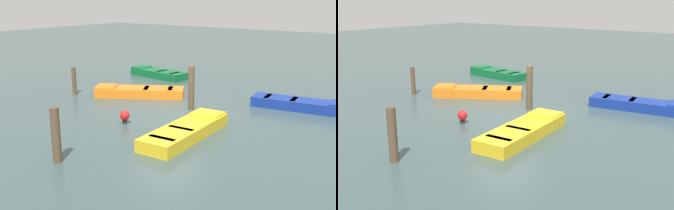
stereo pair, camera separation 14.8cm
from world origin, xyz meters
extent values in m
plane|color=#384C4C|center=(0.00, 0.00, 0.00)|extent=(80.00, 80.00, 0.00)
cube|color=orange|center=(-1.53, -2.71, 0.20)|extent=(3.05, 3.98, 0.40)
cube|color=black|center=(-1.53, -2.71, 0.34)|extent=(2.52, 3.34, 0.04)
cube|color=orange|center=(-0.73, -4.03, 0.43)|extent=(1.34, 1.28, 0.06)
cube|color=black|center=(-1.69, -2.46, 0.38)|extent=(0.87, 0.64, 0.04)
cube|color=black|center=(-2.26, -1.53, 0.38)|extent=(0.87, 0.64, 0.04)
cube|color=navy|center=(-3.66, 3.94, 0.20)|extent=(1.54, 3.96, 0.40)
cube|color=silver|center=(-3.66, 3.94, 0.34)|extent=(1.24, 3.36, 0.04)
cube|color=#A4A49F|center=(-3.63, 3.65, 0.38)|extent=(0.84, 0.30, 0.04)
cube|color=#A4A49F|center=(-3.49, 2.60, 0.38)|extent=(0.84, 0.30, 0.04)
cube|color=gold|center=(1.85, 2.06, 0.20)|extent=(3.99, 1.38, 0.40)
cube|color=#4C3319|center=(1.85, 2.06, 0.34)|extent=(3.39, 1.09, 0.04)
cube|color=gold|center=(0.32, 1.97, 0.43)|extent=(0.93, 1.08, 0.06)
cube|color=#42301E|center=(2.14, 2.08, 0.38)|extent=(0.25, 0.90, 0.04)
cube|color=#42301E|center=(3.22, 2.14, 0.38)|extent=(0.25, 0.90, 0.04)
cube|color=#0F602D|center=(-5.59, -4.76, 0.20)|extent=(1.47, 3.59, 0.40)
cube|color=orange|center=(-5.59, -4.76, 0.34)|extent=(1.17, 3.04, 0.04)
cube|color=#0F602D|center=(-5.75, -6.11, 0.43)|extent=(1.04, 0.87, 0.06)
cube|color=#B06E1E|center=(-5.56, -4.50, 0.38)|extent=(0.85, 0.30, 0.04)
cube|color=#B06E1E|center=(-5.45, -3.55, 0.38)|extent=(0.85, 0.30, 0.04)
cylinder|color=brown|center=(-0.04, -5.40, 0.64)|extent=(0.20, 0.20, 1.27)
cylinder|color=brown|center=(-1.07, 0.36, 0.88)|extent=(0.25, 0.25, 1.75)
cylinder|color=brown|center=(5.59, 0.34, 0.77)|extent=(0.25, 0.25, 1.55)
cylinder|color=#262626|center=(1.91, -0.51, 0.06)|extent=(0.16, 0.16, 0.12)
sphere|color=red|center=(1.91, -0.51, 0.30)|extent=(0.36, 0.36, 0.36)
camera|label=1|loc=(12.15, 8.92, 4.41)|focal=43.32mm
camera|label=2|loc=(12.06, 9.04, 4.41)|focal=43.32mm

